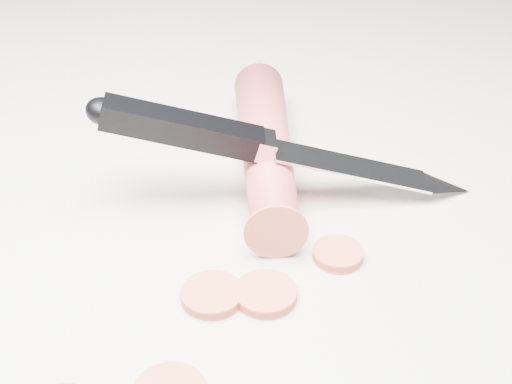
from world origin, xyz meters
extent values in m
plane|color=beige|center=(0.00, 0.00, 0.00)|extent=(2.40, 2.40, 0.00)
cylinder|color=#D44046|center=(0.08, 0.11, 0.02)|extent=(0.07, 0.20, 0.04)
cylinder|color=#D15639|center=(0.02, -0.02, 0.00)|extent=(0.04, 0.04, 0.01)
cylinder|color=#D15639|center=(0.05, -0.02, 0.00)|extent=(0.04, 0.04, 0.01)
cylinder|color=#D15639|center=(0.10, 0.00, 0.00)|extent=(0.03, 0.03, 0.01)
camera|label=1|loc=(-0.03, -0.32, 0.29)|focal=50.00mm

